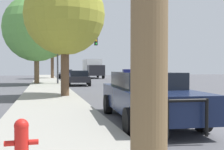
{
  "coord_description": "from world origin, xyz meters",
  "views": [
    {
      "loc": [
        -5.36,
        -7.08,
        1.59
      ],
      "look_at": [
        -0.33,
        13.77,
        1.06
      ],
      "focal_mm": 45.0,
      "sensor_mm": 36.0,
      "label": 1
    }
  ],
  "objects_px": {
    "car_background_distant": "(66,74)",
    "tree_sidewalk_near": "(65,15)",
    "box_truck": "(93,68)",
    "fire_hydrant": "(21,141)",
    "police_car": "(147,95)",
    "traffic_light": "(75,48)",
    "car_background_midblock": "(79,78)",
    "tree_sidewalk_mid": "(36,28)",
    "tree_sidewalk_far": "(52,44)"
  },
  "relations": [
    {
      "from": "car_background_distant",
      "to": "tree_sidewalk_near",
      "type": "bearing_deg",
      "value": -95.98
    },
    {
      "from": "box_truck",
      "to": "fire_hydrant",
      "type": "bearing_deg",
      "value": 79.06
    },
    {
      "from": "police_car",
      "to": "tree_sidewalk_near",
      "type": "xyz_separation_m",
      "value": [
        -1.93,
        7.07,
        3.6
      ]
    },
    {
      "from": "traffic_light",
      "to": "car_background_midblock",
      "type": "relative_size",
      "value": 1.15
    },
    {
      "from": "car_background_midblock",
      "to": "tree_sidewalk_near",
      "type": "xyz_separation_m",
      "value": [
        -2.0,
        -10.47,
        3.65
      ]
    },
    {
      "from": "fire_hydrant",
      "to": "car_background_distant",
      "type": "height_order",
      "value": "car_background_distant"
    },
    {
      "from": "car_background_midblock",
      "to": "car_background_distant",
      "type": "xyz_separation_m",
      "value": [
        0.13,
        17.06,
        0.0
      ]
    },
    {
      "from": "box_truck",
      "to": "tree_sidewalk_near",
      "type": "xyz_separation_m",
      "value": [
        -6.41,
        -29.01,
        2.78
      ]
    },
    {
      "from": "police_car",
      "to": "car_background_midblock",
      "type": "bearing_deg",
      "value": -86.78
    },
    {
      "from": "traffic_light",
      "to": "tree_sidewalk_near",
      "type": "bearing_deg",
      "value": -98.44
    },
    {
      "from": "car_background_midblock",
      "to": "tree_sidewalk_mid",
      "type": "relative_size",
      "value": 0.49
    },
    {
      "from": "traffic_light",
      "to": "police_car",
      "type": "bearing_deg",
      "value": -89.5
    },
    {
      "from": "fire_hydrant",
      "to": "traffic_light",
      "type": "bearing_deg",
      "value": 82.0
    },
    {
      "from": "box_truck",
      "to": "tree_sidewalk_far",
      "type": "distance_m",
      "value": 7.51
    },
    {
      "from": "tree_sidewalk_mid",
      "to": "car_background_midblock",
      "type": "bearing_deg",
      "value": -29.53
    },
    {
      "from": "tree_sidewalk_near",
      "to": "tree_sidewalk_mid",
      "type": "bearing_deg",
      "value": 97.99
    },
    {
      "from": "police_car",
      "to": "fire_hydrant",
      "type": "xyz_separation_m",
      "value": [
        -3.33,
        -3.54,
        -0.28
      ]
    },
    {
      "from": "police_car",
      "to": "tree_sidewalk_near",
      "type": "bearing_deg",
      "value": -71.28
    },
    {
      "from": "fire_hydrant",
      "to": "car_background_midblock",
      "type": "distance_m",
      "value": 21.35
    },
    {
      "from": "car_background_distant",
      "to": "tree_sidewalk_far",
      "type": "relative_size",
      "value": 0.56
    },
    {
      "from": "tree_sidewalk_near",
      "to": "tree_sidewalk_far",
      "type": "relative_size",
      "value": 0.9
    },
    {
      "from": "car_background_distant",
      "to": "tree_sidewalk_mid",
      "type": "xyz_separation_m",
      "value": [
        -3.89,
        -14.93,
        4.62
      ]
    },
    {
      "from": "police_car",
      "to": "fire_hydrant",
      "type": "distance_m",
      "value": 4.87
    },
    {
      "from": "police_car",
      "to": "tree_sidewalk_far",
      "type": "relative_size",
      "value": 0.76
    },
    {
      "from": "fire_hydrant",
      "to": "tree_sidewalk_far",
      "type": "distance_m",
      "value": 38.04
    },
    {
      "from": "box_truck",
      "to": "tree_sidewalk_mid",
      "type": "height_order",
      "value": "tree_sidewalk_mid"
    },
    {
      "from": "traffic_light",
      "to": "car_background_midblock",
      "type": "xyz_separation_m",
      "value": [
        0.23,
        -1.46,
        -2.77
      ]
    },
    {
      "from": "car_background_midblock",
      "to": "tree_sidewalk_far",
      "type": "relative_size",
      "value": 0.58
    },
    {
      "from": "tree_sidewalk_far",
      "to": "tree_sidewalk_mid",
      "type": "relative_size",
      "value": 0.85
    },
    {
      "from": "fire_hydrant",
      "to": "tree_sidewalk_mid",
      "type": "bearing_deg",
      "value": 90.92
    },
    {
      "from": "tree_sidewalk_far",
      "to": "tree_sidewalk_mid",
      "type": "xyz_separation_m",
      "value": [
        -1.85,
        -14.52,
        0.19
      ]
    },
    {
      "from": "fire_hydrant",
      "to": "box_truck",
      "type": "relative_size",
      "value": 0.09
    },
    {
      "from": "traffic_light",
      "to": "box_truck",
      "type": "distance_m",
      "value": 17.81
    },
    {
      "from": "police_car",
      "to": "tree_sidewalk_mid",
      "type": "xyz_separation_m",
      "value": [
        -3.7,
        19.68,
        4.57
      ]
    },
    {
      "from": "car_background_distant",
      "to": "tree_sidewalk_mid",
      "type": "distance_m",
      "value": 16.1
    },
    {
      "from": "tree_sidewalk_near",
      "to": "car_background_distant",
      "type": "bearing_deg",
      "value": 85.59
    },
    {
      "from": "traffic_light",
      "to": "box_truck",
      "type": "relative_size",
      "value": 0.63
    },
    {
      "from": "traffic_light",
      "to": "car_background_midblock",
      "type": "distance_m",
      "value": 3.14
    },
    {
      "from": "tree_sidewalk_near",
      "to": "tree_sidewalk_far",
      "type": "xyz_separation_m",
      "value": [
        0.08,
        27.12,
        0.78
      ]
    },
    {
      "from": "car_background_distant",
      "to": "car_background_midblock",
      "type": "bearing_deg",
      "value": -91.99
    },
    {
      "from": "police_car",
      "to": "fire_hydrant",
      "type": "height_order",
      "value": "police_car"
    },
    {
      "from": "tree_sidewalk_near",
      "to": "tree_sidewalk_mid",
      "type": "xyz_separation_m",
      "value": [
        -1.77,
        12.6,
        0.97
      ]
    },
    {
      "from": "car_background_midblock",
      "to": "tree_sidewalk_mid",
      "type": "bearing_deg",
      "value": 155.46
    },
    {
      "from": "traffic_light",
      "to": "car_background_midblock",
      "type": "height_order",
      "value": "traffic_light"
    },
    {
      "from": "fire_hydrant",
      "to": "tree_sidewalk_mid",
      "type": "height_order",
      "value": "tree_sidewalk_mid"
    },
    {
      "from": "tree_sidewalk_near",
      "to": "box_truck",
      "type": "bearing_deg",
      "value": 77.54
    },
    {
      "from": "police_car",
      "to": "traffic_light",
      "type": "xyz_separation_m",
      "value": [
        -0.16,
        19.0,
        2.72
      ]
    },
    {
      "from": "box_truck",
      "to": "tree_sidewalk_far",
      "type": "relative_size",
      "value": 1.05
    },
    {
      "from": "traffic_light",
      "to": "tree_sidewalk_far",
      "type": "bearing_deg",
      "value": 96.33
    },
    {
      "from": "police_car",
      "to": "box_truck",
      "type": "distance_m",
      "value": 36.37
    }
  ]
}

